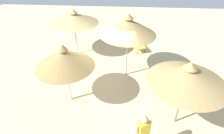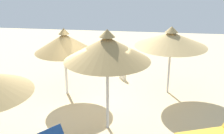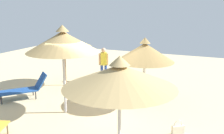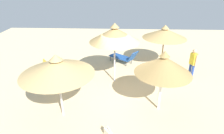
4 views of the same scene
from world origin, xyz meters
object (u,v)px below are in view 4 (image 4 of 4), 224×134
person_standing_far_left (193,62)px  handbag (108,133)px  parasol_umbrella_back (165,33)px  parasol_umbrella_near_right (115,35)px  lounge_chair_edge (124,57)px  lounge_chair_front (61,68)px  parasol_umbrella_center (57,67)px  parasol_umbrella_far_right (163,65)px

person_standing_far_left → handbag: person_standing_far_left is taller
parasol_umbrella_back → handbag: bearing=63.6°
parasol_umbrella_near_right → lounge_chair_edge: bearing=-103.4°
parasol_umbrella_near_right → parasol_umbrella_back: bearing=-146.5°
parasol_umbrella_near_right → handbag: (0.09, 3.89, -2.32)m
lounge_chair_front → lounge_chair_edge: 3.92m
lounge_chair_edge → person_standing_far_left: size_ratio=1.13×
parasol_umbrella_near_right → parasol_umbrella_center: 3.44m
parasol_umbrella_far_right → parasol_umbrella_center: size_ratio=0.96×
person_standing_far_left → handbag: (4.14, 4.37, -0.78)m
lounge_chair_edge → handbag: 6.20m
parasol_umbrella_near_right → person_standing_far_left: parasol_umbrella_near_right is taller
parasol_umbrella_center → handbag: (-1.84, 1.07, -1.93)m
handbag → lounge_chair_edge: bearing=-95.8°
parasol_umbrella_center → person_standing_far_left: (-5.98, -3.31, -1.15)m
parasol_umbrella_back → parasol_umbrella_center: bearing=44.8°
parasol_umbrella_far_right → parasol_umbrella_center: parasol_umbrella_center is taller
parasol_umbrella_near_right → handbag: 4.53m
handbag → person_standing_far_left: bearing=-133.4°
parasol_umbrella_far_right → person_standing_far_left: bearing=-128.6°
parasol_umbrella_center → lounge_chair_front: parasol_umbrella_center is taller
parasol_umbrella_center → handbag: parasol_umbrella_center is taller
lounge_chair_front → handbag: lounge_chair_front is taller
parasol_umbrella_near_right → parasol_umbrella_back: parasol_umbrella_near_right is taller
parasol_umbrella_near_right → parasol_umbrella_center: bearing=55.7°
parasol_umbrella_back → lounge_chair_edge: 2.80m
parasol_umbrella_far_right → handbag: (1.98, 1.66, -1.82)m
parasol_umbrella_near_right → parasol_umbrella_center: size_ratio=1.15×
parasol_umbrella_near_right → parasol_umbrella_center: (1.93, 2.83, -0.39)m
parasol_umbrella_back → handbag: (2.83, 5.71, -1.92)m
lounge_chair_front → handbag: size_ratio=4.15×
person_standing_far_left → handbag: 6.07m
parasol_umbrella_far_right → lounge_chair_edge: 4.95m
parasol_umbrella_center → parasol_umbrella_near_right: bearing=-124.3°
parasol_umbrella_center → lounge_chair_front: (1.05, -3.37, -1.66)m
handbag → parasol_umbrella_center: bearing=-30.1°
parasol_umbrella_far_right → lounge_chair_edge: size_ratio=1.36×
parasol_umbrella_center → parasol_umbrella_back: parasol_umbrella_center is taller
lounge_chair_front → parasol_umbrella_back: bearing=-167.5°
parasol_umbrella_far_right → parasol_umbrella_center: bearing=8.9°
parasol_umbrella_near_right → lounge_chair_edge: 3.11m
parasol_umbrella_center → person_standing_far_left: size_ratio=1.59×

